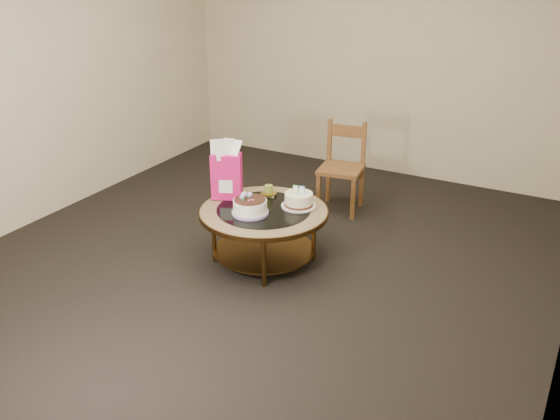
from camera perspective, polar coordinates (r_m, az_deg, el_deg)
The scene contains 8 objects.
ground at distance 5.09m, azimuth -1.45°, elevation -4.63°, with size 5.00×5.00×0.00m, color black.
room_walls at distance 4.56m, azimuth -1.65°, elevation 12.66°, with size 4.52×5.02×2.61m.
coffee_table at distance 4.92m, azimuth -1.49°, elevation -0.76°, with size 1.02×1.02×0.46m.
decorated_cake at distance 4.79m, azimuth -2.77°, elevation 0.26°, with size 0.28×0.28×0.17m.
cream_cake at distance 4.92m, azimuth 1.72°, elevation 0.92°, with size 0.28×0.28×0.18m.
gift_bag at distance 5.04m, azimuth -4.92°, elevation 3.67°, with size 0.27×0.24×0.48m.
pillar_candle at distance 5.14m, azimuth -1.04°, elevation 1.68°, with size 0.14×0.14×0.10m.
dining_chair at distance 5.91m, azimuth 5.69°, elevation 3.94°, with size 0.44×0.44×0.84m.
Camera 1 is at (2.26, -3.86, 2.42)m, focal length 40.00 mm.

